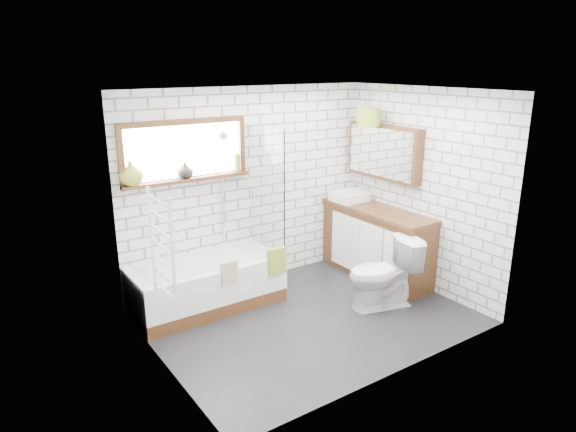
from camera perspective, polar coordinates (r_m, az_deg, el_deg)
floor at (r=5.92m, az=2.46°, el=-11.28°), size 3.40×2.60×0.01m
ceiling at (r=5.23m, az=2.82°, el=13.78°), size 3.40×2.60×0.01m
wall_back at (r=6.49m, az=-4.31°, el=3.14°), size 3.40×0.01×2.50m
wall_front at (r=4.52m, az=12.63°, el=-3.40°), size 3.40×0.01×2.50m
wall_left at (r=4.66m, az=-14.40°, el=-2.89°), size 0.01×2.60×2.50m
wall_right at (r=6.57m, az=14.62°, el=2.81°), size 0.01×2.60×2.50m
window at (r=5.97m, az=-11.32°, el=7.05°), size 1.52×0.16×0.68m
towel_radiator at (r=4.69m, az=-13.84°, el=-3.36°), size 0.06×0.52×1.00m
mirror_cabinet at (r=6.83m, az=10.61°, el=7.02°), size 0.16×1.20×0.70m
shower_riser at (r=6.25m, az=-7.30°, el=3.45°), size 0.02×0.02×1.30m
bathtub at (r=6.12m, az=-8.96°, el=-7.50°), size 1.74×0.77×0.56m
shower_screen at (r=6.17m, az=-2.27°, el=3.04°), size 0.02×0.72×1.50m
towel_green at (r=6.03m, az=-1.29°, el=-4.97°), size 0.23×0.06×0.31m
towel_beige at (r=5.74m, az=-6.55°, el=-6.25°), size 0.20×0.05×0.25m
vanity at (r=6.91m, az=9.78°, el=-2.94°), size 0.53×1.66×0.95m
basin at (r=7.06m, az=6.84°, el=2.19°), size 0.44×0.38×0.13m
tap at (r=7.15m, az=7.82°, el=2.81°), size 0.03×0.03×0.14m
toilet at (r=6.09m, az=10.50°, el=-6.30°), size 0.68×0.92×0.84m
vase_olive at (r=5.76m, az=-17.05°, el=4.38°), size 0.26×0.26×0.27m
vase_dark at (r=5.97m, az=-11.34°, el=4.83°), size 0.23×0.23×0.19m
bottle at (r=6.26m, az=-5.62°, el=5.74°), size 0.08×0.08×0.21m
pendant at (r=6.73m, az=8.95°, el=10.82°), size 0.30×0.30×0.22m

